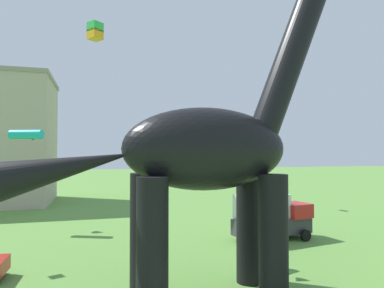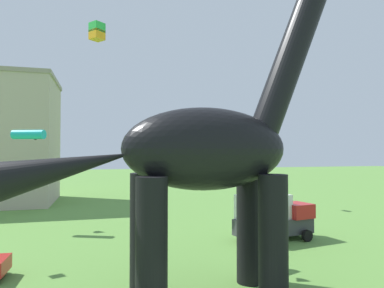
{
  "view_description": "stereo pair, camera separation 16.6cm",
  "coord_description": "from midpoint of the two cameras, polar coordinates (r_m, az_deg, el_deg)",
  "views": [
    {
      "loc": [
        -4.29,
        -9.92,
        6.16
      ],
      "look_at": [
        -0.03,
        5.17,
        6.56
      ],
      "focal_mm": 31.96,
      "sensor_mm": 36.0,
      "label": 1
    },
    {
      "loc": [
        -4.13,
        -9.97,
        6.16
      ],
      "look_at": [
        -0.03,
        5.17,
        6.56
      ],
      "focal_mm": 31.96,
      "sensor_mm": 36.0,
      "label": 2
    }
  ],
  "objects": [
    {
      "name": "dinosaur_sculpture",
      "position": [
        14.59,
        1.8,
        -0.82
      ],
      "size": [
        16.72,
        3.54,
        17.47
      ],
      "rotation": [
        0.0,
        0.0,
        -0.48
      ],
      "color": "black",
      "rests_on": "ground_plane"
    },
    {
      "name": "kite_far_right",
      "position": [
        18.8,
        0.92,
        -3.29
      ],
      "size": [
        2.04,
        1.97,
        0.58
      ],
      "color": "purple"
    },
    {
      "name": "kite_near_low",
      "position": [
        30.47,
        -25.76,
        1.42
      ],
      "size": [
        2.73,
        2.68,
        0.78
      ],
      "color": "#19B2B7"
    },
    {
      "name": "kite_near_high",
      "position": [
        40.25,
        10.94,
        5.24
      ],
      "size": [
        0.99,
        1.16,
        1.24
      ],
      "color": "red"
    },
    {
      "name": "parked_box_truck",
      "position": [
        25.33,
        12.8,
        -11.67
      ],
      "size": [
        5.89,
        3.08,
        3.2
      ],
      "rotation": [
        0.0,
        0.0,
        0.18
      ],
      "color": "#38383D",
      "rests_on": "ground_plane"
    },
    {
      "name": "kite_mid_center",
      "position": [
        30.85,
        -16.02,
        17.65
      ],
      "size": [
        1.38,
        1.38,
        1.4
      ],
      "color": "green"
    }
  ]
}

